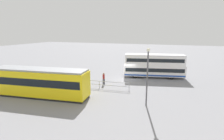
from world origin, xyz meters
TOP-DOWN VIEW (x-y plane):
  - ground_plane at (0.00, 0.00)m, footprint 160.00×160.00m
  - double_decker_bus at (-3.98, -2.86)m, footprint 10.46×4.72m
  - tram_yellow at (7.95, 11.34)m, footprint 12.44×4.13m
  - pedestrian_near_railing at (2.47, 4.13)m, footprint 0.39×0.39m
  - pedestrian_railing at (2.34, 6.04)m, footprint 8.49×0.83m
  - info_sign at (7.85, 5.99)m, footprint 0.97×0.20m
  - street_lamp at (-4.85, 9.72)m, footprint 0.36×0.36m

SIDE VIEW (x-z plane):
  - ground_plane at x=0.00m, z-range 0.00..0.00m
  - pedestrian_railing at x=2.34m, z-range 0.20..1.28m
  - pedestrian_near_railing at x=2.47m, z-range 0.14..1.93m
  - info_sign at x=7.85m, z-range 0.47..2.99m
  - tram_yellow at x=7.95m, z-range 0.07..3.53m
  - double_decker_bus at x=-3.98m, z-range 0.04..4.02m
  - street_lamp at x=-4.85m, z-range 0.57..6.77m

